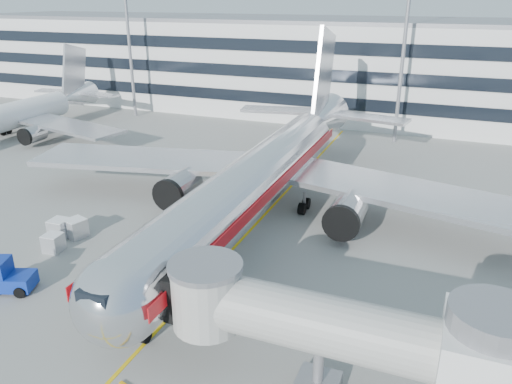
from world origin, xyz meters
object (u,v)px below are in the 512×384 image
at_px(cargo_container_right, 60,228).
at_px(baggage_tug, 7,277).
at_px(belt_loader, 168,246).
at_px(main_jet, 264,173).
at_px(ramp_worker, 110,265).
at_px(cargo_container_front, 53,243).
at_px(cargo_container_left, 76,228).

bearing_deg(cargo_container_right, baggage_tug, -72.59).
bearing_deg(cargo_container_right, belt_loader, 4.90).
bearing_deg(belt_loader, main_jet, 65.43).
bearing_deg(baggage_tug, cargo_container_right, 107.41).
bearing_deg(cargo_container_right, main_jet, 36.07).
bearing_deg(ramp_worker, baggage_tug, 168.70).
relative_size(belt_loader, cargo_container_front, 3.43).
distance_m(main_jet, belt_loader, 11.28).
bearing_deg(ramp_worker, belt_loader, 15.88).
height_order(main_jet, ramp_worker, main_jet).
bearing_deg(cargo_container_front, ramp_worker, -12.62).
xyz_separation_m(main_jet, baggage_tug, (-12.08, -18.49, -3.19)).
height_order(cargo_container_front, ramp_worker, ramp_worker).
relative_size(cargo_container_front, ramp_worker, 0.80).
bearing_deg(main_jet, cargo_container_right, -143.93).
relative_size(baggage_tug, cargo_container_front, 2.43).
relative_size(main_jet, cargo_container_front, 34.06).
bearing_deg(belt_loader, ramp_worker, -115.28).
relative_size(cargo_container_right, cargo_container_front, 1.07).
height_order(belt_loader, cargo_container_right, belt_loader).
distance_m(main_jet, baggage_tug, 22.31).
bearing_deg(belt_loader, cargo_container_left, -177.97).
xyz_separation_m(baggage_tug, cargo_container_right, (-2.47, 7.89, -0.24)).
height_order(belt_loader, baggage_tug, belt_loader).
height_order(baggage_tug, ramp_worker, baggage_tug).
relative_size(cargo_container_left, cargo_container_right, 1.18).
distance_m(cargo_container_right, ramp_worker, 8.77).
height_order(belt_loader, cargo_container_left, belt_loader).
relative_size(main_jet, ramp_worker, 27.21).
height_order(cargo_container_right, ramp_worker, ramp_worker).
bearing_deg(main_jet, baggage_tug, -123.16).
relative_size(belt_loader, ramp_worker, 2.74).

